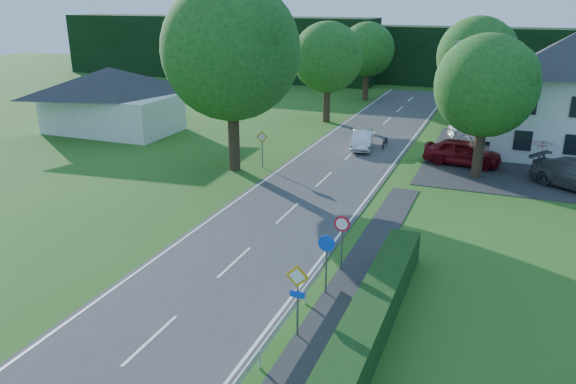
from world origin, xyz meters
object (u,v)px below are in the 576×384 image
at_px(parked_car_red, 462,152).
at_px(parasol, 542,154).
at_px(motorcycle, 385,142).
at_px(moving_car, 362,140).
at_px(streetlight, 478,99).
at_px(parked_car_silver_a, 482,132).

height_order(parked_car_red, parasol, parasol).
distance_m(motorcycle, parasol, 10.52).
height_order(motorcycle, parked_car_red, parked_car_red).
xyz_separation_m(moving_car, parked_car_red, (7.13, -1.56, 0.18)).
bearing_deg(moving_car, parasol, -12.89).
bearing_deg(motorcycle, parked_car_red, -24.53).
bearing_deg(streetlight, parked_car_red, 149.94).
bearing_deg(streetlight, moving_car, 166.03).
height_order(streetlight, motorcycle, streetlight).
bearing_deg(parked_car_silver_a, moving_car, 101.44).
xyz_separation_m(motorcycle, parasol, (10.42, -1.40, 0.46)).
bearing_deg(streetlight, motorcycle, 155.65).
bearing_deg(motorcycle, parked_car_silver_a, 32.02).
xyz_separation_m(streetlight, motorcycle, (-6.26, 2.83, -3.98)).
bearing_deg(moving_car, motorcycle, 20.57).
relative_size(motorcycle, parasol, 0.84).
xyz_separation_m(streetlight, parked_car_silver_a, (0.18, 7.00, -3.64)).
xyz_separation_m(streetlight, parked_car_red, (-0.64, 0.37, -3.59)).
bearing_deg(parasol, streetlight, -161.02).
height_order(streetlight, parked_car_silver_a, streetlight).
distance_m(moving_car, parasol, 11.93).
relative_size(moving_car, parasol, 1.99).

